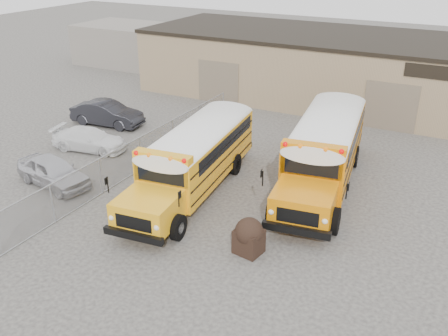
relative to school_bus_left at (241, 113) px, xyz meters
The scene contains 10 objects.
ground 9.58m from the school_bus_left, 70.24° to the right, with size 120.00×120.00×0.00m, color #3A3735.
warehouse 11.60m from the school_bus_left, 74.06° to the left, with size 30.20×10.20×4.67m.
chainlink_fence 6.56m from the school_bus_left, 115.70° to the right, with size 0.07×18.07×1.81m.
distant_building_left 22.95m from the school_bus_left, 145.07° to the left, with size 8.00×6.00×3.60m, color slate.
school_bus_left is the anchor object (origin of this frame).
school_bus_right 6.23m from the school_bus_left, 39.02° to the left, with size 4.30×11.41×3.26m.
tarp_bundle 11.34m from the school_bus_left, 62.04° to the right, with size 1.11×1.08×1.47m.
car_silver 10.79m from the school_bus_left, 120.60° to the right, with size 1.69×4.20×1.43m, color silver.
car_white 8.69m from the school_bus_left, 144.36° to the right, with size 1.74×4.27×1.24m, color white.
car_dark 8.96m from the school_bus_left, behind, with size 1.62×4.65×1.53m, color black.
Camera 1 is at (8.79, -15.61, 10.94)m, focal length 40.00 mm.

